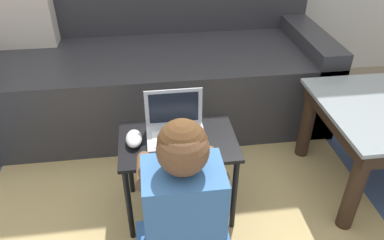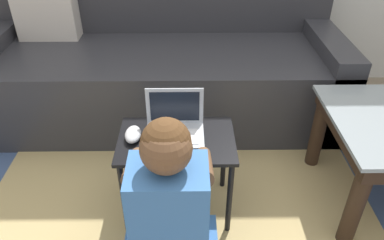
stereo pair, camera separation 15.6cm
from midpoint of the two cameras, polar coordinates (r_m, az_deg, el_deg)
ground_plane at (r=1.73m, az=0.51°, el=-16.87°), size 16.00×16.00×0.00m
area_rug at (r=1.70m, az=-3.96°, el=-17.78°), size 2.54×1.76×0.01m
couch at (r=2.37m, az=-9.24°, el=7.07°), size 2.14×0.84×0.82m
laptop_desk at (r=1.59m, az=-4.93°, el=-4.91°), size 0.49×0.33×0.41m
laptop at (r=1.55m, az=-5.39°, el=-1.66°), size 0.24×0.18×0.19m
computer_mouse at (r=1.55m, az=-11.71°, el=-2.89°), size 0.07×0.11×0.04m
person_seated at (r=1.35m, az=-4.65°, el=-15.70°), size 0.35×0.38×0.74m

